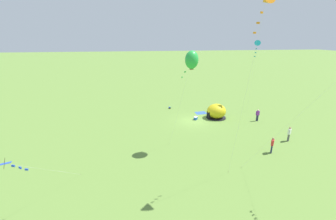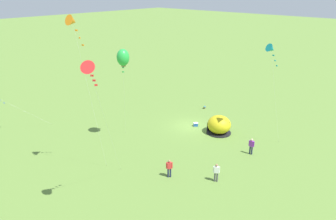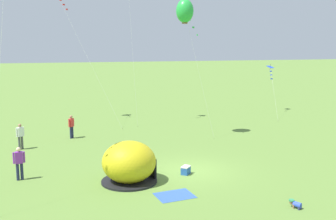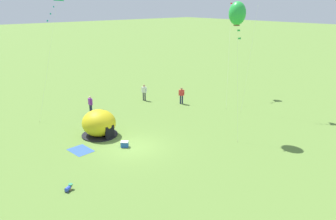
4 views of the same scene
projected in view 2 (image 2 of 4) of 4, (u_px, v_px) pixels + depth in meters
ground_plane at (190, 126)px, 39.46m from camera, size 300.00×300.00×0.00m
popup_tent at (219, 125)px, 37.35m from camera, size 2.81×2.81×2.10m
picnic_blanket at (219, 123)px, 40.37m from camera, size 1.80×1.44×0.01m
cooler_box at (196, 124)px, 39.41m from camera, size 0.63×0.64×0.44m
toddler_crawling at (204, 107)px, 45.06m from camera, size 0.41×0.54×0.32m
person_center_field at (251, 146)px, 32.66m from camera, size 0.59×0.28×1.72m
person_far_back at (216, 172)px, 28.10m from camera, size 0.50×0.41×1.72m
person_near_tent at (169, 168)px, 28.75m from camera, size 0.43×0.48×1.72m
kite_teal at (271, 49)px, 30.89m from camera, size 1.54×2.96×10.83m
kite_green at (123, 58)px, 32.32m from camera, size 2.51×2.01×10.10m
kite_red at (89, 70)px, 19.75m from camera, size 5.23×6.17×11.81m
kite_orange at (72, 22)px, 24.36m from camera, size 0.92×2.74×13.95m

